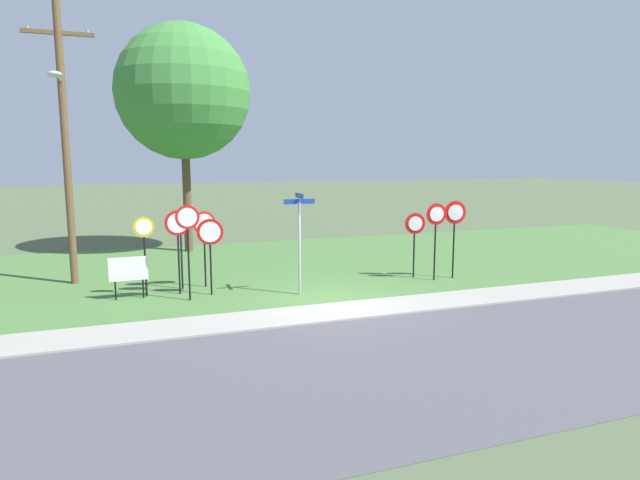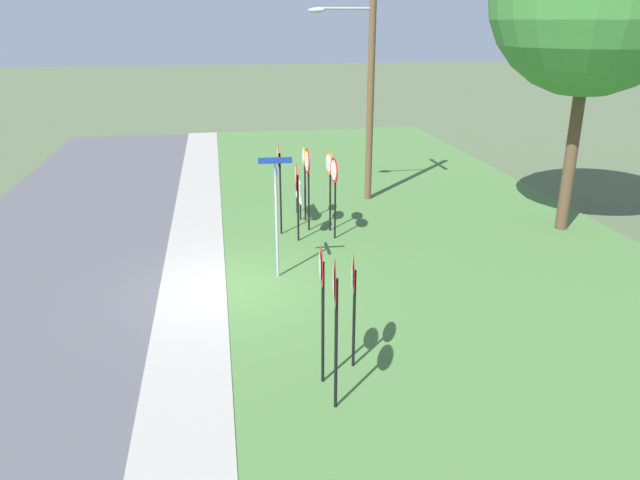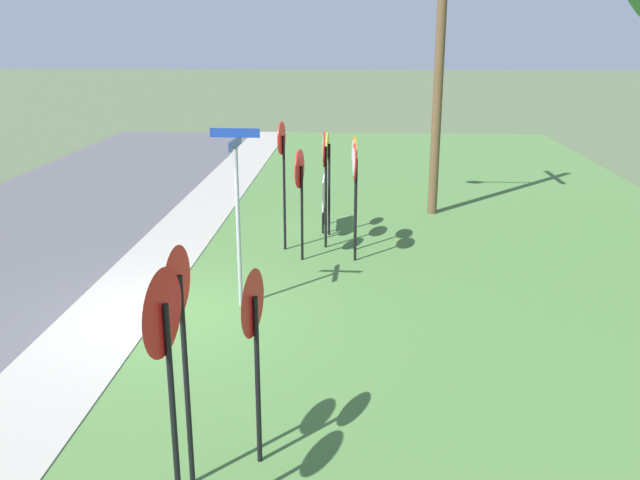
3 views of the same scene
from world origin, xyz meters
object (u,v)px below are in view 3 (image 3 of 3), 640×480
object	(u,v)px
utility_pole	(435,19)
notice_board	(324,195)
stop_sign_far_left	(355,176)
yield_sign_far_left	(164,341)
stop_sign_near_right	(282,158)
yield_sign_near_left	(253,322)
yield_sign_near_right	(179,311)
stop_sign_far_center	(324,164)
stop_sign_near_left	(328,163)
street_name_post	(237,204)
stop_sign_center_tall	(300,180)
stop_sign_far_right	(354,169)

from	to	relation	value
utility_pole	notice_board	distance (m)	5.10
stop_sign_far_left	yield_sign_far_left	distance (m)	8.39
stop_sign_near_right	yield_sign_near_left	world-z (taller)	stop_sign_near_right
yield_sign_near_right	notice_board	world-z (taller)	yield_sign_near_right
yield_sign_near_right	utility_pole	bearing A→B (deg)	168.40
yield_sign_near_left	yield_sign_far_left	size ratio (longest dim) A/B	0.84
yield_sign_near_left	stop_sign_far_left	bearing A→B (deg)	-177.98
stop_sign_far_center	yield_sign_near_left	size ratio (longest dim) A/B	1.14
stop_sign_near_right	stop_sign_far_left	bearing A→B (deg)	72.92
stop_sign_far_left	yield_sign_near_left	size ratio (longest dim) A/B	1.09
stop_sign_near_left	street_name_post	distance (m)	4.59
stop_sign_center_tall	yield_sign_near_right	world-z (taller)	yield_sign_near_right
yield_sign_near_right	yield_sign_far_left	distance (m)	0.79
stop_sign_near_right	stop_sign_near_left	bearing A→B (deg)	148.71
stop_sign_near_right	stop_sign_center_tall	bearing A→B (deg)	38.47
stop_sign_far_right	yield_sign_near_left	world-z (taller)	stop_sign_far_right
stop_sign_near_left	notice_board	world-z (taller)	stop_sign_near_left
notice_board	stop_sign_near_left	bearing A→B (deg)	13.79
stop_sign_near_left	yield_sign_far_left	xyz separation A→B (m)	(10.08, -0.98, 0.31)
stop_sign_near_right	street_name_post	size ratio (longest dim) A/B	0.91
stop_sign_far_center	notice_board	distance (m)	1.79
stop_sign_far_right	notice_board	distance (m)	2.00
stop_sign_far_right	yield_sign_far_left	xyz separation A→B (m)	(8.96, -1.59, 0.22)
stop_sign_near_right	utility_pole	world-z (taller)	utility_pole
yield_sign_near_left	utility_pole	xyz separation A→B (m)	(-11.02, 2.91, 3.20)
stop_sign_center_tall	utility_pole	bearing A→B (deg)	151.45
stop_sign_near_left	stop_sign_far_left	xyz separation A→B (m)	(1.84, 0.62, 0.08)
stop_sign_far_center	yield_sign_near_left	xyz separation A→B (m)	(7.90, -0.37, -0.21)
utility_pole	street_name_post	bearing A→B (deg)	-30.36
yield_sign_near_left	street_name_post	distance (m)	4.57
street_name_post	stop_sign_near_right	bearing A→B (deg)	174.37
notice_board	yield_sign_near_left	bearing A→B (deg)	-2.37
stop_sign_near_right	yield_sign_near_right	distance (m)	8.12
stop_sign_far_right	yield_sign_near_left	distance (m)	7.82
stop_sign_far_left	notice_board	xyz separation A→B (m)	(-2.33, -0.74, -0.95)
stop_sign_far_center	stop_sign_center_tall	size ratio (longest dim) A/B	1.11
stop_sign_center_tall	yield_sign_near_right	distance (m)	7.46
stop_sign_far_center	yield_sign_near_right	xyz separation A→B (m)	(8.32, -1.03, 0.09)
stop_sign_far_right	yield_sign_near_right	bearing A→B (deg)	-18.16
stop_sign_far_left	stop_sign_center_tall	distance (m)	1.11
stop_sign_near_left	notice_board	size ratio (longest dim) A/B	1.92
stop_sign_far_right	stop_sign_center_tall	xyz separation A→B (m)	(0.74, -1.09, -0.10)
yield_sign_near_left	utility_pole	distance (m)	11.84
stop_sign_center_tall	utility_pole	xyz separation A→B (m)	(-4.02, 3.00, 3.18)
stop_sign_center_tall	stop_sign_far_left	bearing A→B (deg)	98.97
stop_sign_far_right	utility_pole	world-z (taller)	utility_pole
stop_sign_near_right	yield_sign_near_left	xyz separation A→B (m)	(7.70, 0.51, -0.34)
yield_sign_near_right	yield_sign_far_left	bearing A→B (deg)	11.35
stop_sign_near_right	street_name_post	world-z (taller)	street_name_post
stop_sign_near_right	yield_sign_far_left	world-z (taller)	stop_sign_near_right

